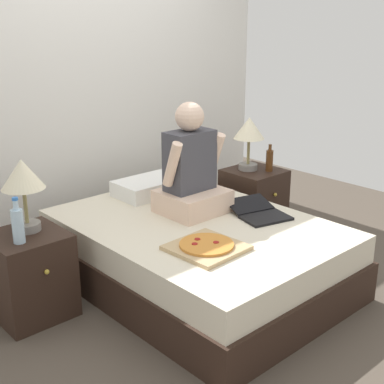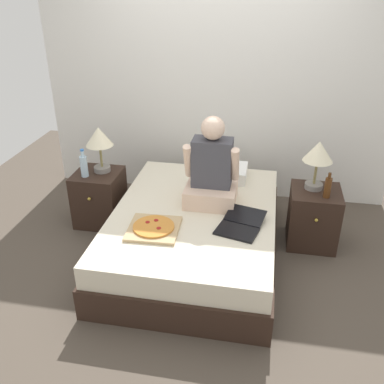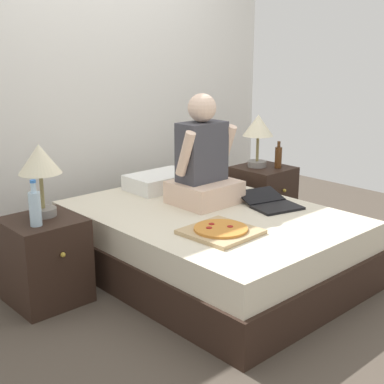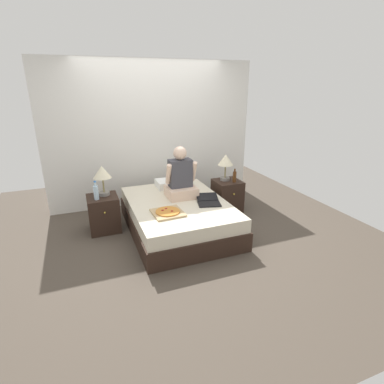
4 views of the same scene
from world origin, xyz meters
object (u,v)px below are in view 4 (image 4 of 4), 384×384
at_px(nightstand_right, 227,196).
at_px(beer_bottle, 235,177).
at_px(nightstand_left, 104,213).
at_px(lamp_on_left_nightstand, 102,174).
at_px(water_bottle, 96,192).
at_px(lamp_on_right_nightstand, 226,162).
at_px(bed, 178,216).
at_px(laptop, 208,202).
at_px(pizza_box, 168,212).
at_px(person_seated, 181,179).

relative_size(nightstand_right, beer_bottle, 2.35).
relative_size(nightstand_left, lamp_on_left_nightstand, 1.20).
relative_size(water_bottle, nightstand_right, 0.51).
xyz_separation_m(nightstand_right, beer_bottle, (0.07, -0.10, 0.37)).
xyz_separation_m(nightstand_left, lamp_on_right_nightstand, (2.05, 0.05, 0.60)).
bearing_deg(nightstand_right, lamp_on_left_nightstand, 178.59).
relative_size(bed, nightstand_right, 3.58).
relative_size(nightstand_right, laptop, 1.13).
xyz_separation_m(lamp_on_left_nightstand, nightstand_right, (2.04, -0.05, -0.60)).
distance_m(nightstand_left, lamp_on_right_nightstand, 2.13).
xyz_separation_m(beer_bottle, laptop, (-0.70, -0.51, -0.16)).
height_order(laptop, pizza_box, laptop).
bearing_deg(nightstand_left, lamp_on_right_nightstand, 1.40).
bearing_deg(person_seated, lamp_on_left_nightstand, 166.77).
xyz_separation_m(nightstand_right, pizza_box, (-1.30, -0.76, 0.21)).
height_order(beer_bottle, laptop, beer_bottle).
relative_size(nightstand_left, laptop, 1.13).
relative_size(lamp_on_left_nightstand, pizza_box, 1.07).
bearing_deg(lamp_on_right_nightstand, lamp_on_left_nightstand, 180.00).
bearing_deg(lamp_on_left_nightstand, pizza_box, -47.92).
distance_m(nightstand_left, person_seated, 1.27).
height_order(bed, lamp_on_right_nightstand, lamp_on_right_nightstand).
bearing_deg(nightstand_right, pizza_box, -149.59).
xyz_separation_m(lamp_on_right_nightstand, beer_bottle, (0.10, -0.15, -0.23)).
xyz_separation_m(bed, nightstand_left, (-1.04, 0.40, 0.04)).
relative_size(lamp_on_left_nightstand, lamp_on_right_nightstand, 1.00).
height_order(bed, beer_bottle, beer_bottle).
bearing_deg(nightstand_right, water_bottle, -177.61).
bearing_deg(water_bottle, lamp_on_left_nightstand, 49.40).
relative_size(lamp_on_left_nightstand, person_seated, 0.58).
height_order(person_seated, laptop, person_seated).
distance_m(beer_bottle, person_seated, 1.01).
relative_size(nightstand_left, water_bottle, 1.96).
xyz_separation_m(nightstand_left, pizza_box, (0.78, -0.76, 0.21)).
distance_m(nightstand_right, person_seated, 1.06).
bearing_deg(water_bottle, pizza_box, -38.26).
bearing_deg(beer_bottle, bed, -164.87).
height_order(water_bottle, person_seated, person_seated).
xyz_separation_m(lamp_on_left_nightstand, person_seated, (1.11, -0.26, -0.12)).
bearing_deg(pizza_box, laptop, 12.95).
relative_size(nightstand_left, pizza_box, 1.29).
bearing_deg(lamp_on_right_nightstand, person_seated, -163.66).
bearing_deg(laptop, water_bottle, 161.11).
bearing_deg(bed, nightstand_right, 21.04).
bearing_deg(water_bottle, nightstand_right, 2.39).
bearing_deg(beer_bottle, pizza_box, -154.16).
xyz_separation_m(water_bottle, nightstand_right, (2.16, 0.09, -0.38)).
height_order(lamp_on_left_nightstand, person_seated, person_seated).
relative_size(bed, lamp_on_right_nightstand, 4.31).
relative_size(bed, person_seated, 2.48).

